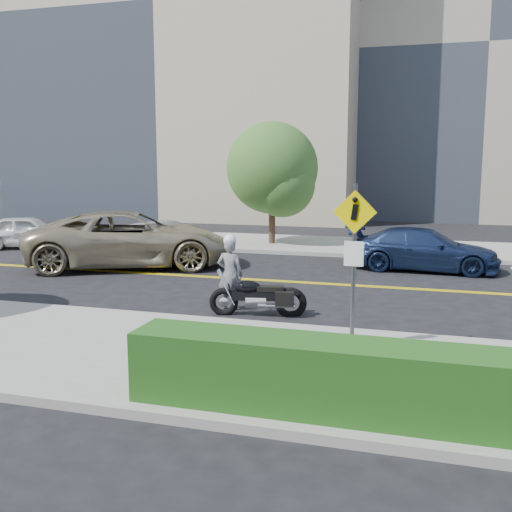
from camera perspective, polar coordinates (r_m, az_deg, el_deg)
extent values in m
plane|color=black|center=(18.22, -1.44, -2.20)|extent=(120.00, 120.00, 0.00)
cube|color=#9E9B91|center=(11.53, -13.21, -8.73)|extent=(60.00, 5.00, 0.15)
cube|color=#9E9B91|center=(25.35, 3.82, 1.13)|extent=(60.00, 5.00, 0.15)
cube|color=tan|center=(42.92, -5.36, 21.01)|extent=(22.00, 14.00, 25.00)
cube|color=#A39984|center=(43.54, 20.60, 16.98)|extent=(18.00, 14.00, 20.00)
cube|color=#235619|center=(8.23, 19.09, -12.07)|extent=(9.00, 0.90, 1.00)
cylinder|color=#4C4C51|center=(10.94, 9.28, -1.06)|extent=(0.08, 0.08, 3.00)
cube|color=#F9D800|center=(10.78, 9.40, 4.16)|extent=(0.78, 0.03, 0.78)
cube|color=white|center=(10.87, 9.30, 0.21)|extent=(0.35, 0.03, 0.45)
imported|color=#B8B7BC|center=(14.35, -2.49, -1.75)|extent=(0.64, 0.43, 1.73)
sphere|color=white|center=(14.22, -2.51, 1.48)|extent=(0.31, 0.31, 0.31)
imported|color=tan|center=(20.61, -11.83, 1.59)|extent=(7.52, 5.72, 1.90)
imported|color=white|center=(26.44, -20.91, 2.18)|extent=(4.25, 3.04, 1.34)
imported|color=#93969A|center=(22.10, -8.62, 1.46)|extent=(4.34, 2.43, 1.36)
imported|color=navy|center=(20.32, 15.72, 0.60)|extent=(4.82, 2.10, 1.38)
cylinder|color=#382619|center=(24.92, 1.54, 5.68)|extent=(0.27, 0.27, 4.20)
sphere|color=#36641F|center=(24.87, 1.55, 8.39)|extent=(3.78, 3.78, 3.78)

